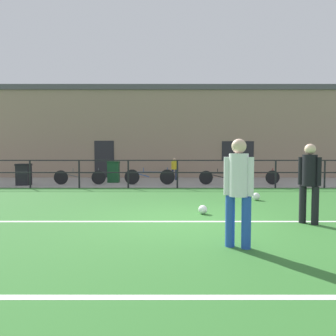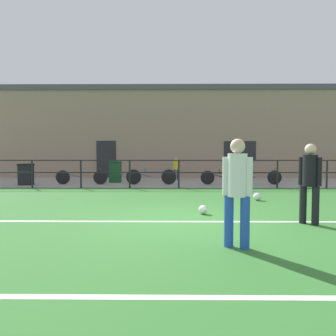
{
  "view_description": "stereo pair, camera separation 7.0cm",
  "coord_description": "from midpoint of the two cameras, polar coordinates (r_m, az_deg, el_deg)",
  "views": [
    {
      "loc": [
        -0.38,
        -6.69,
        1.47
      ],
      "look_at": [
        -0.42,
        4.1,
        0.92
      ],
      "focal_mm": 33.45,
      "sensor_mm": 36.0,
      "label": 1
    },
    {
      "loc": [
        -0.31,
        -6.69,
        1.47
      ],
      "look_at": [
        -0.42,
        4.1,
        0.92
      ],
      "focal_mm": 33.45,
      "sensor_mm": 36.0,
      "label": 2
    }
  ],
  "objects": [
    {
      "name": "ground",
      "position": [
        6.86,
        3.14,
        -9.62
      ],
      "size": [
        60.0,
        44.0,
        0.04
      ],
      "primitive_type": "cube",
      "color": "#33702D"
    },
    {
      "name": "field_line_touchline",
      "position": [
        6.71,
        3.2,
        -9.71
      ],
      "size": [
        36.0,
        0.11,
        0.0
      ],
      "primitive_type": "cube",
      "color": "white",
      "rests_on": "ground"
    },
    {
      "name": "field_line_hash",
      "position": [
        3.44,
        6.45,
        -22.37
      ],
      "size": [
        36.0,
        0.11,
        0.0
      ],
      "primitive_type": "cube",
      "color": "white",
      "rests_on": "ground"
    },
    {
      "name": "pavement_strip",
      "position": [
        15.26,
        1.51,
        -2.54
      ],
      "size": [
        48.0,
        5.0,
        0.02
      ],
      "primitive_type": "cube",
      "color": "gray",
      "rests_on": "ground"
    },
    {
      "name": "perimeter_fence",
      "position": [
        12.71,
        1.77,
        -0.31
      ],
      "size": [
        36.07,
        0.07,
        1.15
      ],
      "color": "black",
      "rests_on": "ground"
    },
    {
      "name": "clubhouse_facade",
      "position": [
        18.93,
        1.26,
        6.48
      ],
      "size": [
        28.0,
        2.56,
        5.25
      ],
      "color": "gray",
      "rests_on": "ground"
    },
    {
      "name": "player_goalkeeper",
      "position": [
        6.98,
        24.31,
        -1.77
      ],
      "size": [
        0.37,
        0.33,
        1.64
      ],
      "rotation": [
        0.0,
        0.0,
        5.58
      ],
      "color": "black",
      "rests_on": "ground"
    },
    {
      "name": "player_striker",
      "position": [
        4.9,
        12.52,
        -3.25
      ],
      "size": [
        0.43,
        0.29,
        1.67
      ],
      "rotation": [
        0.0,
        0.0,
        2.72
      ],
      "color": "blue",
      "rests_on": "ground"
    },
    {
      "name": "soccer_ball_match",
      "position": [
        7.51,
        6.29,
        -7.55
      ],
      "size": [
        0.21,
        0.21,
        0.21
      ],
      "primitive_type": "sphere",
      "color": "white",
      "rests_on": "ground"
    },
    {
      "name": "soccer_ball_spare",
      "position": [
        9.91,
        15.78,
        -5.03
      ],
      "size": [
        0.23,
        0.23,
        0.23
      ],
      "primitive_type": "sphere",
      "color": "white",
      "rests_on": "ground"
    },
    {
      "name": "spectator_child",
      "position": [
        16.12,
        1.24,
        0.12
      ],
      "size": [
        0.31,
        0.2,
        1.15
      ],
      "rotation": [
        0.0,
        0.0,
        3.02
      ],
      "color": "#232D4C",
      "rests_on": "pavement_strip"
    },
    {
      "name": "bicycle_parked_0",
      "position": [
        13.96,
        -3.32,
        -1.58
      ],
      "size": [
        2.24,
        0.04,
        0.76
      ],
      "color": "black",
      "rests_on": "pavement_strip"
    },
    {
      "name": "bicycle_parked_1",
      "position": [
        14.49,
        -15.73,
        -1.6
      ],
      "size": [
        2.31,
        0.04,
        0.73
      ],
      "color": "black",
      "rests_on": "pavement_strip"
    },
    {
      "name": "bicycle_parked_2",
      "position": [
        14.15,
        10.16,
        -1.67
      ],
      "size": [
        2.2,
        0.04,
        0.72
      ],
      "color": "black",
      "rests_on": "pavement_strip"
    },
    {
      "name": "bicycle_parked_4",
      "position": [
        14.44,
        15.44,
        -1.61
      ],
      "size": [
        2.29,
        0.04,
        0.73
      ],
      "color": "black",
      "rests_on": "pavement_strip"
    },
    {
      "name": "trash_bin_0",
      "position": [
        15.06,
        -24.71,
        -1.04
      ],
      "size": [
        0.57,
        0.48,
        0.94
      ],
      "color": "black",
      "rests_on": "pavement_strip"
    },
    {
      "name": "trash_bin_1",
      "position": [
        15.11,
        -9.82,
        -0.68
      ],
      "size": [
        0.56,
        0.47,
        1.0
      ],
      "color": "#194C28",
      "rests_on": "pavement_strip"
    }
  ]
}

